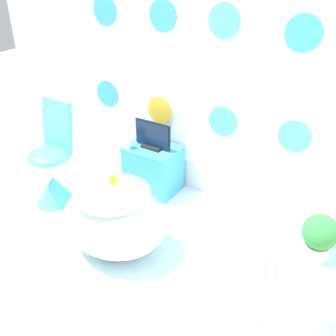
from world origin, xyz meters
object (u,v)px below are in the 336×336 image
chair (53,173)px  potted_plant_left (320,235)px  vase (128,142)px  tv (153,137)px  bathtub (114,219)px

chair → potted_plant_left: (2.23, -0.18, 0.42)m
chair → vase: 0.70m
chair → tv: (0.63, 0.63, 0.25)m
tv → vase: size_ratio=2.85×
vase → potted_plant_left: (1.79, -0.68, 0.22)m
chair → tv: 0.92m
bathtub → vase: vase is taller
chair → tv: chair is taller
chair → potted_plant_left: chair is taller
tv → vase: (-0.18, -0.12, -0.05)m
vase → potted_plant_left: 1.93m
vase → potted_plant_left: bearing=-20.8°
vase → potted_plant_left: potted_plant_left is taller
potted_plant_left → vase: bearing=159.2°
tv → bathtub: bearing=-75.4°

